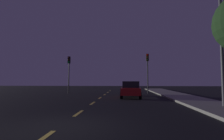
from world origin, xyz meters
TOP-DOWN VIEW (x-y plane):
  - ground_plane at (0.00, 7.00)m, footprint 80.00×80.00m
  - sidewalk_curb_right at (7.50, 7.00)m, footprint 3.00×40.00m
  - lane_stripe_nearest at (0.00, -1.20)m, footprint 0.16×1.60m
  - lane_stripe_second at (0.00, 2.60)m, footprint 0.16×1.60m
  - lane_stripe_third at (0.00, 6.40)m, footprint 0.16×1.60m
  - lane_stripe_fourth at (0.00, 10.20)m, footprint 0.16×1.60m
  - lane_stripe_fifth at (0.00, 14.00)m, footprint 0.16×1.60m
  - lane_stripe_sixth at (0.00, 17.80)m, footprint 0.16×1.60m
  - lane_stripe_seventh at (0.00, 21.60)m, footprint 0.16×1.60m
  - traffic_signal_left at (-4.91, 16.22)m, footprint 0.32×0.38m
  - traffic_signal_right at (5.14, 16.22)m, footprint 0.32×0.38m
  - car_stopped_ahead at (2.87, 11.00)m, footprint 2.02×4.65m
  - street_lamp_right at (7.56, 4.47)m, footprint 1.67×0.36m

SIDE VIEW (x-z plane):
  - ground_plane at x=0.00m, z-range 0.00..0.00m
  - lane_stripe_nearest at x=0.00m, z-range 0.00..0.01m
  - lane_stripe_second at x=0.00m, z-range 0.00..0.01m
  - lane_stripe_third at x=0.00m, z-range 0.00..0.01m
  - lane_stripe_fourth at x=0.00m, z-range 0.00..0.01m
  - lane_stripe_fifth at x=0.00m, z-range 0.00..0.01m
  - lane_stripe_sixth at x=0.00m, z-range 0.00..0.01m
  - lane_stripe_seventh at x=0.00m, z-range 0.00..0.01m
  - sidewalk_curb_right at x=7.50m, z-range 0.00..0.15m
  - car_stopped_ahead at x=2.87m, z-range 0.01..1.53m
  - traffic_signal_left at x=-4.91m, z-range 0.96..5.66m
  - traffic_signal_right at x=5.14m, z-range 0.99..5.95m
  - street_lamp_right at x=7.56m, z-range 0.71..7.87m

